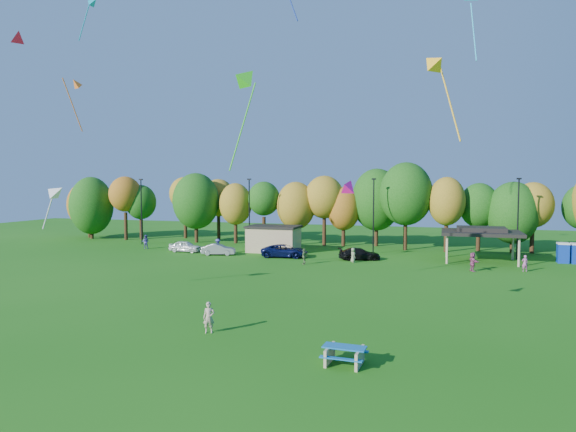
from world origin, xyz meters
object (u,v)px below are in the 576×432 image
(picnic_table, at_px, (344,354))
(car_d, at_px, (359,254))
(kite_flyer, at_px, (209,317))
(car_a, at_px, (185,246))
(porta_potties, at_px, (576,253))
(car_b, at_px, (218,249))
(car_c, at_px, (285,251))

(picnic_table, bearing_deg, car_d, 100.91)
(kite_flyer, bearing_deg, picnic_table, -38.26)
(car_a, bearing_deg, car_d, -89.50)
(kite_flyer, bearing_deg, car_d, 62.98)
(car_d, bearing_deg, porta_potties, -98.07)
(picnic_table, distance_m, kite_flyer, 8.81)
(picnic_table, bearing_deg, car_a, 131.38)
(car_a, bearing_deg, kite_flyer, -148.57)
(car_a, relative_size, car_d, 0.88)
(kite_flyer, bearing_deg, car_b, 93.92)
(porta_potties, bearing_deg, car_b, -172.34)
(porta_potties, distance_m, car_c, 31.31)
(porta_potties, relative_size, car_c, 0.71)
(porta_potties, distance_m, car_a, 44.21)
(car_a, height_order, car_c, car_c)
(car_a, distance_m, car_c, 13.11)
(porta_potties, xyz_separation_m, car_c, (-30.95, -4.73, -0.36))
(car_a, bearing_deg, car_c, -92.26)
(porta_potties, bearing_deg, car_c, -171.31)
(porta_potties, height_order, car_b, porta_potties)
(picnic_table, relative_size, car_a, 0.52)
(picnic_table, xyz_separation_m, car_b, (-21.11, 31.83, 0.15))
(porta_potties, xyz_separation_m, kite_flyer, (-26.23, -34.29, -0.21))
(porta_potties, height_order, car_a, porta_potties)
(kite_flyer, distance_m, car_c, 29.93)
(picnic_table, height_order, car_d, car_d)
(car_b, relative_size, car_d, 0.87)
(picnic_table, relative_size, car_c, 0.40)
(kite_flyer, height_order, car_a, kite_flyer)
(car_b, bearing_deg, porta_potties, -99.05)
(porta_potties, relative_size, car_d, 0.81)
(car_c, bearing_deg, kite_flyer, -176.77)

